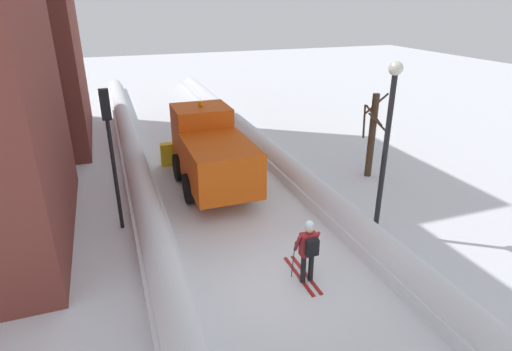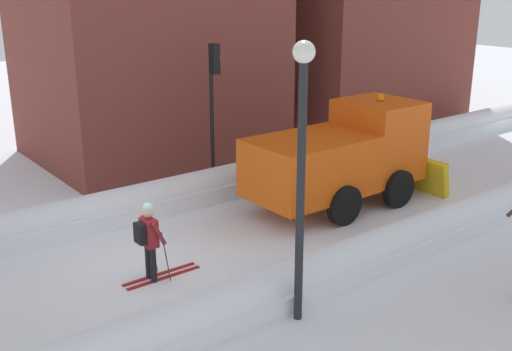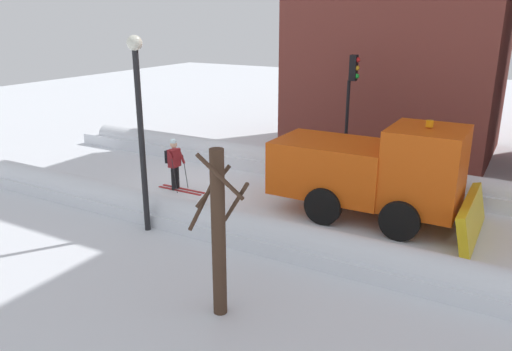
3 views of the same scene
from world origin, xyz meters
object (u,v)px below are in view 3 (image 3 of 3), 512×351
object	(u,v)px
skier	(174,162)
street_lamp	(139,112)
traffic_light_pole	(351,93)
bare_tree_near	(219,230)
plow_truck	(375,171)

from	to	relation	value
skier	street_lamp	xyz separation A→B (m)	(3.15, 1.50, 2.36)
traffic_light_pole	bare_tree_near	size ratio (longest dim) A/B	1.28
skier	street_lamp	distance (m)	4.22
plow_truck	street_lamp	world-z (taller)	street_lamp
street_lamp	bare_tree_near	distance (m)	5.00
street_lamp	bare_tree_near	size ratio (longest dim) A/B	1.53
street_lamp	plow_truck	bearing A→B (deg)	127.15
plow_truck	bare_tree_near	world-z (taller)	bare_tree_near
plow_truck	traffic_light_pole	world-z (taller)	traffic_light_pole
traffic_light_pole	street_lamp	world-z (taller)	street_lamp
traffic_light_pole	street_lamp	bearing A→B (deg)	-22.82
skier	bare_tree_near	size ratio (longest dim) A/B	0.52
plow_truck	traffic_light_pole	distance (m)	4.45
plow_truck	bare_tree_near	xyz separation A→B (m)	(6.42, -1.18, 0.34)
traffic_light_pole	skier	bearing A→B (deg)	-46.79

